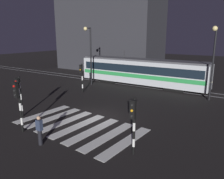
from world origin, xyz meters
name	(u,v)px	position (x,y,z in m)	size (l,w,h in m)	color
ground_plane	(95,117)	(0.00, 0.00, 0.00)	(120.00, 120.00, 0.00)	black
rail_near	(153,88)	(0.00, 11.07, 0.01)	(80.00, 0.12, 0.03)	#59595E
rail_far	(158,86)	(0.00, 12.50, 0.01)	(80.00, 0.12, 0.03)	#59595E
crosswalk_zebra	(78,126)	(0.00, -1.92, 0.01)	(8.84, 5.45, 0.02)	silver
traffic_light_corner_near_left	(19,91)	(-4.81, -2.92, 2.03)	(0.36, 0.42, 3.08)	black
traffic_light_kerb_mid_left	(18,99)	(-2.37, -4.65, 2.22)	(0.36, 0.42, 3.37)	black
traffic_light_corner_near_right	(133,118)	(4.85, -3.26, 2.02)	(0.36, 0.42, 3.07)	black
traffic_light_corner_far_left	(82,74)	(-5.75, 5.23, 2.03)	(0.36, 0.42, 3.08)	black
street_lamp_trackside_left	(89,49)	(-7.31, 8.62, 4.43)	(0.44, 1.21, 6.96)	black
street_lamp_trackside_right	(213,54)	(6.33, 9.27, 4.34)	(0.44, 1.21, 6.79)	black
tram	(141,71)	(-1.93, 11.78, 1.75)	(16.03, 2.58, 4.15)	silver
pedestrian_waiting_at_kerb	(40,130)	(-0.03, -5.09, 0.88)	(0.36, 0.24, 1.71)	black
building_backdrop	(109,33)	(-12.57, 20.76, 6.42)	(17.93, 8.00, 12.84)	#2D2D33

